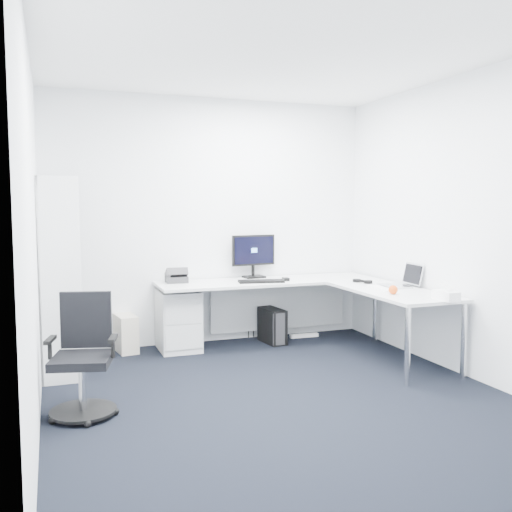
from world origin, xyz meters
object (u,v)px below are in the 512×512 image
object	(u,v)px
l_desk	(281,318)
monitor	(254,256)
laptop	(395,275)
bookshelf	(59,276)
task_chair	(82,357)

from	to	relation	value
l_desk	monitor	world-z (taller)	monitor
monitor	laptop	size ratio (longest dim) A/B	1.54
bookshelf	task_chair	size ratio (longest dim) A/B	2.00
task_chair	monitor	bearing A→B (deg)	56.52
task_chair	laptop	distance (m)	3.16
bookshelf	laptop	bearing A→B (deg)	-10.83
bookshelf	laptop	world-z (taller)	bookshelf
l_desk	task_chair	world-z (taller)	task_chair
l_desk	laptop	world-z (taller)	laptop
bookshelf	monitor	xyz separation A→B (m)	(2.09, 0.54, 0.07)
monitor	l_desk	bearing A→B (deg)	-88.09
l_desk	laptop	distance (m)	1.25
l_desk	bookshelf	distance (m)	2.24
bookshelf	monitor	size ratio (longest dim) A/B	3.42
task_chair	monitor	xyz separation A→B (m)	(1.97, 1.80, 0.52)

